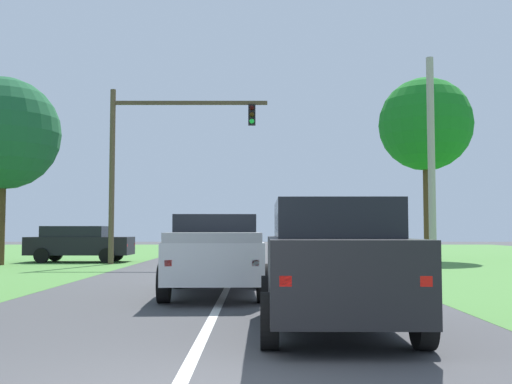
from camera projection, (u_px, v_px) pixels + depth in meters
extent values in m
plane|color=#424244|center=(232.00, 283.00, 17.26)|extent=(120.00, 120.00, 0.00)
cube|color=white|center=(186.00, 376.00, 6.28)|extent=(0.16, 41.92, 0.01)
cube|color=black|center=(336.00, 272.00, 9.08)|extent=(1.99, 4.45, 1.02)
cube|color=black|center=(334.00, 219.00, 9.35)|extent=(1.73, 2.77, 0.55)
cube|color=red|center=(288.00, 281.00, 6.92)|extent=(0.14, 0.06, 0.12)
cube|color=red|center=(428.00, 281.00, 6.89)|extent=(0.14, 0.06, 0.12)
cylinder|color=black|center=(270.00, 297.00, 10.44)|extent=(0.24, 0.72, 0.72)
cylinder|color=black|center=(384.00, 297.00, 10.40)|extent=(0.24, 0.72, 0.72)
cylinder|color=black|center=(272.00, 321.00, 7.70)|extent=(0.24, 0.72, 0.72)
cylinder|color=black|center=(426.00, 321.00, 7.66)|extent=(0.24, 0.72, 0.72)
cube|color=silver|center=(218.00, 259.00, 14.26)|extent=(2.22, 5.21, 0.85)
cube|color=black|center=(218.00, 228.00, 14.05)|extent=(1.86, 2.02, 0.59)
cube|color=#B8B8B8|center=(216.00, 237.00, 12.71)|extent=(2.00, 2.02, 0.20)
cube|color=red|center=(171.00, 263.00, 11.71)|extent=(0.14, 0.06, 0.12)
cube|color=red|center=(258.00, 263.00, 11.76)|extent=(0.14, 0.06, 0.12)
cylinder|color=black|center=(181.00, 273.00, 15.80)|extent=(0.27, 0.81, 0.80)
cylinder|color=black|center=(259.00, 272.00, 15.86)|extent=(0.27, 0.81, 0.80)
cylinder|color=black|center=(166.00, 283.00, 12.62)|extent=(0.27, 0.81, 0.80)
cylinder|color=black|center=(265.00, 283.00, 12.68)|extent=(0.27, 0.81, 0.80)
cylinder|color=brown|center=(114.00, 176.00, 27.02)|extent=(0.24, 0.24, 7.74)
cube|color=#4C3D2B|center=(192.00, 103.00, 27.21)|extent=(6.87, 0.16, 0.16)
cube|color=black|center=(254.00, 115.00, 27.16)|extent=(0.32, 0.28, 0.90)
sphere|color=black|center=(254.00, 108.00, 27.03)|extent=(0.22, 0.22, 0.22)
sphere|color=black|center=(254.00, 114.00, 27.01)|extent=(0.22, 0.22, 0.22)
sphere|color=#1ED83F|center=(254.00, 121.00, 26.99)|extent=(0.22, 0.22, 0.22)
cylinder|color=gray|center=(361.00, 233.00, 24.89)|extent=(0.08, 0.08, 2.78)
cube|color=white|center=(361.00, 207.00, 24.92)|extent=(0.60, 0.03, 0.44)
cube|color=black|center=(361.00, 207.00, 24.91)|extent=(0.52, 0.01, 0.36)
cylinder|color=#4C351E|center=(429.00, 209.00, 31.48)|extent=(0.36, 0.36, 5.18)
sphere|color=#187120|center=(428.00, 124.00, 31.76)|extent=(4.82, 4.82, 4.82)
cube|color=black|center=(83.00, 246.00, 28.64)|extent=(4.76, 1.90, 0.83)
cube|color=black|center=(78.00, 232.00, 28.69)|extent=(2.86, 1.67, 0.50)
cube|color=red|center=(129.00, 245.00, 27.86)|extent=(0.06, 0.14, 0.12)
cube|color=red|center=(136.00, 245.00, 29.40)|extent=(0.06, 0.14, 0.12)
cylinder|color=black|center=(44.00, 256.00, 27.69)|extent=(0.68, 0.23, 0.68)
cylinder|color=black|center=(58.00, 254.00, 29.57)|extent=(0.68, 0.23, 0.68)
cylinder|color=black|center=(109.00, 256.00, 27.67)|extent=(0.68, 0.23, 0.68)
cylinder|color=black|center=(119.00, 254.00, 29.55)|extent=(0.68, 0.23, 0.68)
cylinder|color=#9E998E|center=(434.00, 162.00, 23.38)|extent=(0.28, 0.28, 8.16)
cylinder|color=#4C351E|center=(3.00, 220.00, 26.16)|extent=(0.36, 0.36, 3.85)
sphere|color=#1C5631|center=(6.00, 133.00, 26.39)|extent=(4.84, 4.84, 4.84)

